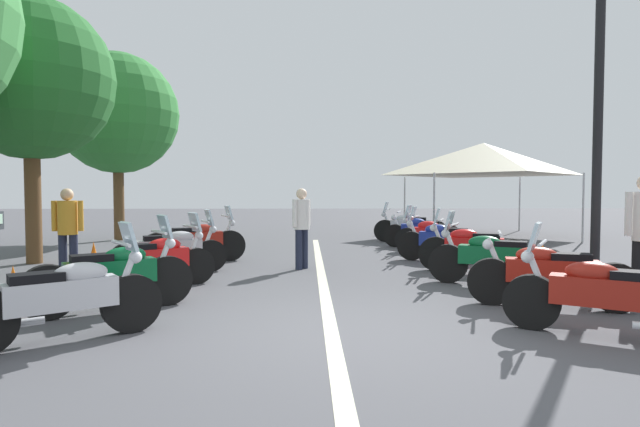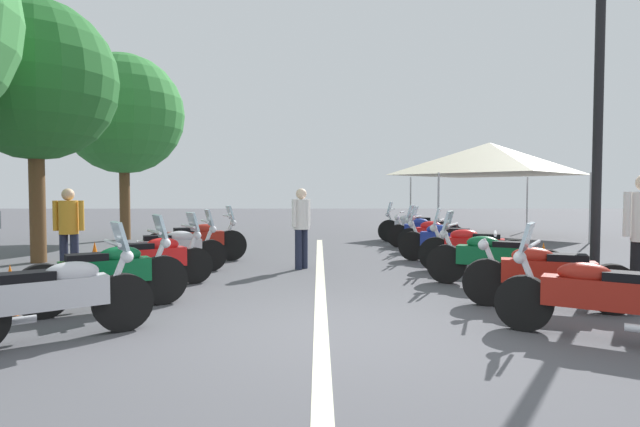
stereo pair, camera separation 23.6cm
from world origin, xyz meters
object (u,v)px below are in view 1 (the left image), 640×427
at_px(motorcycle_right_row_6, 422,231).
at_px(bystander_0, 68,227).
at_px(motorcycle_left_row_4, 196,241).
at_px(traffic_cone_1, 94,259).
at_px(event_tent, 483,159).
at_px(motorcycle_left_row_1, 113,275).
at_px(motorcycle_right_row_3, 472,248).
at_px(street_lamp_twin_globe, 600,51).
at_px(traffic_cone_2, 14,291).
at_px(roadside_tree_0, 30,79).
at_px(motorcycle_right_row_5, 434,235).
at_px(motorcycle_right_row_1, 550,274).
at_px(motorcycle_right_row_0, 607,295).
at_px(motorcycle_right_row_7, 409,227).
at_px(motorcycle_left_row_2, 156,260).
at_px(bystander_1, 302,222).
at_px(motorcycle_left_row_3, 172,249).
at_px(motorcycle_right_row_4, 444,240).
at_px(traffic_cone_0, 542,259).
at_px(motorcycle_right_row_2, 494,257).
at_px(motorcycle_left_row_0, 65,297).
at_px(roadside_tree_1, 117,114).

height_order(motorcycle_right_row_6, bystander_0, bystander_0).
relative_size(motorcycle_left_row_4, motorcycle_right_row_6, 1.02).
relative_size(traffic_cone_1, event_tent, 0.12).
height_order(motorcycle_left_row_1, motorcycle_right_row_3, motorcycle_left_row_1).
distance_m(motorcycle_right_row_3, street_lamp_twin_globe, 3.88).
xyz_separation_m(traffic_cone_2, roadside_tree_0, (4.52, 2.17, 3.60)).
bearing_deg(bystander_0, traffic_cone_2, -173.36).
xyz_separation_m(motorcycle_right_row_5, bystander_0, (-3.48, 7.31, 0.46)).
relative_size(motorcycle_right_row_1, traffic_cone_1, 3.32).
bearing_deg(motorcycle_right_row_1, motorcycle_right_row_0, 106.93).
distance_m(motorcycle_left_row_1, motorcycle_right_row_6, 9.06).
bearing_deg(motorcycle_right_row_7, bystander_0, 58.39).
distance_m(motorcycle_right_row_0, bystander_0, 8.20).
xyz_separation_m(street_lamp_twin_globe, event_tent, (9.42, -1.55, -1.04)).
distance_m(motorcycle_left_row_2, motorcycle_right_row_0, 6.22).
height_order(motorcycle_right_row_0, roadside_tree_0, roadside_tree_0).
relative_size(bystander_0, event_tent, 0.32).
distance_m(traffic_cone_2, bystander_1, 5.09).
relative_size(motorcycle_left_row_3, motorcycle_right_row_7, 0.94).
bearing_deg(motorcycle_right_row_0, motorcycle_right_row_4, -57.53).
height_order(motorcycle_left_row_3, traffic_cone_0, motorcycle_left_row_3).
height_order(street_lamp_twin_globe, traffic_cone_1, street_lamp_twin_globe).
relative_size(bystander_1, roadside_tree_0, 0.28).
relative_size(motorcycle_right_row_2, traffic_cone_0, 3.26).
height_order(motorcycle_left_row_4, roadside_tree_0, roadside_tree_0).
relative_size(roadside_tree_0, event_tent, 1.12).
bearing_deg(roadside_tree_0, motorcycle_right_row_4, -89.85).
bearing_deg(motorcycle_left_row_0, motorcycle_right_row_4, 10.98).
relative_size(motorcycle_right_row_7, roadside_tree_0, 0.38).
bearing_deg(roadside_tree_1, motorcycle_right_row_0, -140.26).
height_order(traffic_cone_2, roadside_tree_0, roadside_tree_0).
xyz_separation_m(motorcycle_left_row_3, motorcycle_right_row_2, (-1.35, -5.54, 0.01)).
height_order(motorcycle_left_row_0, motorcycle_left_row_1, motorcycle_left_row_1).
height_order(motorcycle_left_row_0, motorcycle_left_row_3, motorcycle_left_row_0).
distance_m(bystander_1, roadside_tree_0, 6.51).
relative_size(motorcycle_left_row_2, roadside_tree_0, 0.31).
xyz_separation_m(motorcycle_right_row_1, motorcycle_right_row_4, (4.39, 0.19, 0.01)).
relative_size(motorcycle_right_row_6, motorcycle_right_row_7, 0.96).
relative_size(motorcycle_right_row_5, street_lamp_twin_globe, 0.35).
xyz_separation_m(motorcycle_left_row_1, motorcycle_right_row_1, (0.04, -5.64, -0.02)).
xyz_separation_m(motorcycle_left_row_4, motorcycle_right_row_6, (2.73, -5.50, -0.02)).
relative_size(traffic_cone_0, traffic_cone_2, 1.00).
height_order(motorcycle_left_row_3, motorcycle_right_row_1, motorcycle_left_row_3).
distance_m(motorcycle_right_row_2, traffic_cone_2, 6.89).
bearing_deg(motorcycle_left_row_3, roadside_tree_0, 132.24).
bearing_deg(motorcycle_right_row_5, motorcycle_left_row_1, 71.58).
xyz_separation_m(traffic_cone_0, roadside_tree_1, (6.95, 10.26, 3.68)).
bearing_deg(bystander_0, motorcycle_left_row_4, -46.64).
bearing_deg(bystander_0, motorcycle_right_row_6, -61.88).
xyz_separation_m(motorcycle_right_row_3, motorcycle_right_row_7, (5.61, 0.05, 0.01)).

